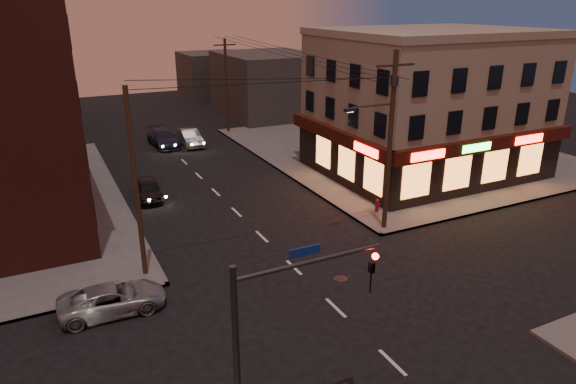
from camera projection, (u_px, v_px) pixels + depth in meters
ground at (336, 308)px, 22.23m from camera, size 120.00×120.00×0.00m
sidewalk_ne at (398, 150)px, 45.64m from camera, size 24.00×28.00×0.15m
pizza_building at (427, 103)px, 38.26m from camera, size 15.85×12.85×10.50m
bg_building_ne_a at (268, 85)px, 58.73m from camera, size 10.00×12.00×7.00m
bg_building_nw at (3, 92)px, 50.69m from camera, size 9.00×10.00×8.00m
bg_building_ne_b at (213, 75)px, 69.83m from camera, size 8.00×8.00×6.00m
utility_pole_main at (389, 133)px, 27.87m from camera, size 4.20×0.44×10.00m
utility_pole_far at (227, 86)px, 50.30m from camera, size 0.26×0.26×9.00m
utility_pole_west at (136, 185)px, 23.24m from camera, size 0.24×0.24×9.00m
traffic_signal at (272, 332)px, 13.76m from camera, size 4.49×0.32×6.47m
suv_cross at (113, 299)px, 21.78m from camera, size 4.48×2.18×1.23m
sedan_near at (148, 189)px, 34.28m from camera, size 1.96×4.09×1.35m
sedan_mid at (190, 137)px, 47.05m from camera, size 1.70×4.50×1.47m
sedan_far at (163, 138)px, 46.79m from camera, size 2.33×5.22×1.49m
fire_hydrant at (377, 205)px, 31.92m from camera, size 0.36×0.36×0.80m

